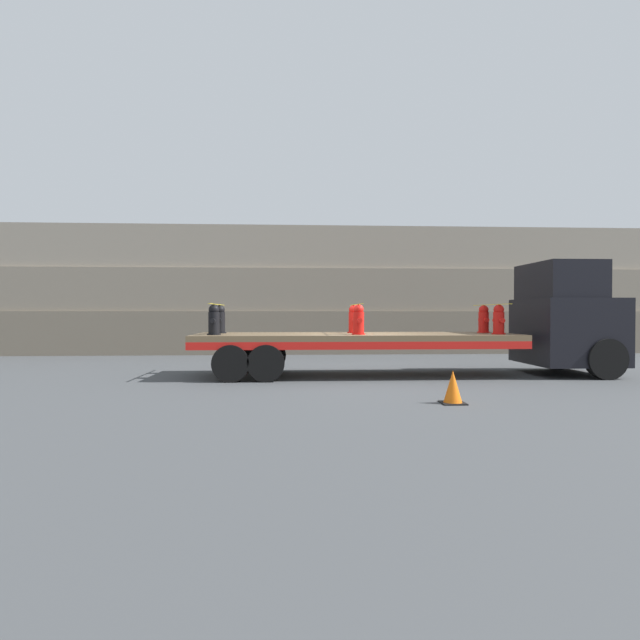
{
  "coord_description": "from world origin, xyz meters",
  "views": [
    {
      "loc": [
        -1.75,
        -13.81,
        1.76
      ],
      "look_at": [
        -1.01,
        0.0,
        1.55
      ],
      "focal_mm": 28.0,
      "sensor_mm": 36.0,
      "label": 1
    }
  ],
  "objects_px": {
    "fire_hydrant_black_far_0": "(220,320)",
    "traffic_cone": "(453,387)",
    "flatbed_trailer": "(333,342)",
    "fire_hydrant_black_near_0": "(214,320)",
    "fire_hydrant_red_far_2": "(484,319)",
    "fire_hydrant_red_far_1": "(354,320)",
    "fire_hydrant_red_near_2": "(499,320)",
    "truck_cab": "(568,320)",
    "fire_hydrant_red_near_1": "(359,320)"
  },
  "relations": [
    {
      "from": "fire_hydrant_black_far_0",
      "to": "traffic_cone",
      "type": "bearing_deg",
      "value": -43.5
    },
    {
      "from": "flatbed_trailer",
      "to": "fire_hydrant_black_near_0",
      "type": "xyz_separation_m",
      "value": [
        -3.18,
        -0.54,
        0.62
      ]
    },
    {
      "from": "fire_hydrant_red_far_2",
      "to": "traffic_cone",
      "type": "bearing_deg",
      "value": -117.11
    },
    {
      "from": "fire_hydrant_red_far_2",
      "to": "fire_hydrant_red_far_1",
      "type": "bearing_deg",
      "value": 180.0
    },
    {
      "from": "fire_hydrant_black_far_0",
      "to": "fire_hydrant_red_far_1",
      "type": "relative_size",
      "value": 1.0
    },
    {
      "from": "fire_hydrant_black_far_0",
      "to": "fire_hydrant_red_far_2",
      "type": "relative_size",
      "value": 1.0
    },
    {
      "from": "flatbed_trailer",
      "to": "fire_hydrant_black_far_0",
      "type": "distance_m",
      "value": 3.29
    },
    {
      "from": "flatbed_trailer",
      "to": "fire_hydrant_red_near_2",
      "type": "xyz_separation_m",
      "value": [
        4.49,
        -0.54,
        0.62
      ]
    },
    {
      "from": "flatbed_trailer",
      "to": "fire_hydrant_red_far_1",
      "type": "relative_size",
      "value": 10.99
    },
    {
      "from": "fire_hydrant_black_far_0",
      "to": "fire_hydrant_red_near_2",
      "type": "height_order",
      "value": "same"
    },
    {
      "from": "traffic_cone",
      "to": "truck_cab",
      "type": "bearing_deg",
      "value": 42.49
    },
    {
      "from": "fire_hydrant_red_far_1",
      "to": "flatbed_trailer",
      "type": "bearing_deg",
      "value": -140.62
    },
    {
      "from": "truck_cab",
      "to": "traffic_cone",
      "type": "xyz_separation_m",
      "value": [
        -4.77,
        -4.37,
        -1.24
      ]
    },
    {
      "from": "flatbed_trailer",
      "to": "fire_hydrant_red_far_2",
      "type": "xyz_separation_m",
      "value": [
        4.49,
        0.54,
        0.62
      ]
    },
    {
      "from": "truck_cab",
      "to": "fire_hydrant_red_far_1",
      "type": "xyz_separation_m",
      "value": [
        -6.09,
        0.54,
        0.0
      ]
    },
    {
      "from": "fire_hydrant_black_near_0",
      "to": "fire_hydrant_red_far_1",
      "type": "bearing_deg",
      "value": 15.65
    },
    {
      "from": "flatbed_trailer",
      "to": "traffic_cone",
      "type": "height_order",
      "value": "flatbed_trailer"
    },
    {
      "from": "fire_hydrant_black_near_0",
      "to": "fire_hydrant_red_near_1",
      "type": "relative_size",
      "value": 1.0
    },
    {
      "from": "fire_hydrant_black_far_0",
      "to": "fire_hydrant_red_far_2",
      "type": "height_order",
      "value": "same"
    },
    {
      "from": "fire_hydrant_black_far_0",
      "to": "flatbed_trailer",
      "type": "bearing_deg",
      "value": -9.59
    },
    {
      "from": "fire_hydrant_black_far_0",
      "to": "traffic_cone",
      "type": "height_order",
      "value": "fire_hydrant_black_far_0"
    },
    {
      "from": "flatbed_trailer",
      "to": "fire_hydrant_red_far_2",
      "type": "relative_size",
      "value": 10.99
    },
    {
      "from": "fire_hydrant_black_far_0",
      "to": "traffic_cone",
      "type": "xyz_separation_m",
      "value": [
        5.17,
        -4.9,
        -1.25
      ]
    },
    {
      "from": "fire_hydrant_red_near_1",
      "to": "fire_hydrant_black_far_0",
      "type": "bearing_deg",
      "value": 164.35
    },
    {
      "from": "fire_hydrant_red_far_1",
      "to": "traffic_cone",
      "type": "relative_size",
      "value": 1.26
    },
    {
      "from": "fire_hydrant_black_near_0",
      "to": "fire_hydrant_red_near_2",
      "type": "bearing_deg",
      "value": 0.0
    },
    {
      "from": "fire_hydrant_red_near_1",
      "to": "fire_hydrant_red_far_1",
      "type": "relative_size",
      "value": 1.0
    },
    {
      "from": "flatbed_trailer",
      "to": "fire_hydrant_red_far_1",
      "type": "distance_m",
      "value": 1.05
    },
    {
      "from": "fire_hydrant_black_far_0",
      "to": "fire_hydrant_red_far_1",
      "type": "height_order",
      "value": "same"
    },
    {
      "from": "flatbed_trailer",
      "to": "traffic_cone",
      "type": "bearing_deg",
      "value": -65.56
    },
    {
      "from": "truck_cab",
      "to": "fire_hydrant_red_near_1",
      "type": "distance_m",
      "value": 6.12
    },
    {
      "from": "fire_hydrant_red_near_1",
      "to": "fire_hydrant_red_far_2",
      "type": "relative_size",
      "value": 1.0
    },
    {
      "from": "fire_hydrant_black_far_0",
      "to": "fire_hydrant_red_near_1",
      "type": "relative_size",
      "value": 1.0
    },
    {
      "from": "fire_hydrant_black_near_0",
      "to": "fire_hydrant_red_near_2",
      "type": "height_order",
      "value": "same"
    },
    {
      "from": "truck_cab",
      "to": "fire_hydrant_red_far_2",
      "type": "xyz_separation_m",
      "value": [
        -2.26,
        0.54,
        0.0
      ]
    },
    {
      "from": "fire_hydrant_black_far_0",
      "to": "fire_hydrant_red_far_1",
      "type": "distance_m",
      "value": 3.84
    },
    {
      "from": "truck_cab",
      "to": "fire_hydrant_red_near_2",
      "type": "distance_m",
      "value": 2.32
    },
    {
      "from": "truck_cab",
      "to": "fire_hydrant_black_far_0",
      "type": "xyz_separation_m",
      "value": [
        -9.93,
        0.54,
        0.0
      ]
    },
    {
      "from": "truck_cab",
      "to": "fire_hydrant_black_far_0",
      "type": "bearing_deg",
      "value": 176.9
    },
    {
      "from": "fire_hydrant_red_near_1",
      "to": "truck_cab",
      "type": "bearing_deg",
      "value": 5.04
    },
    {
      "from": "fire_hydrant_black_near_0",
      "to": "fire_hydrant_black_far_0",
      "type": "bearing_deg",
      "value": 90.0
    },
    {
      "from": "fire_hydrant_red_far_1",
      "to": "traffic_cone",
      "type": "height_order",
      "value": "fire_hydrant_red_far_1"
    },
    {
      "from": "fire_hydrant_black_near_0",
      "to": "fire_hydrant_red_near_1",
      "type": "height_order",
      "value": "same"
    },
    {
      "from": "flatbed_trailer",
      "to": "fire_hydrant_black_far_0",
      "type": "xyz_separation_m",
      "value": [
        -3.18,
        0.54,
        0.62
      ]
    },
    {
      "from": "fire_hydrant_red_near_2",
      "to": "flatbed_trailer",
      "type": "bearing_deg",
      "value": 173.18
    },
    {
      "from": "truck_cab",
      "to": "fire_hydrant_red_near_1",
      "type": "xyz_separation_m",
      "value": [
        -6.09,
        -0.54,
        0.0
      ]
    },
    {
      "from": "fire_hydrant_black_near_0",
      "to": "traffic_cone",
      "type": "distance_m",
      "value": 6.55
    },
    {
      "from": "fire_hydrant_red_far_2",
      "to": "traffic_cone",
      "type": "xyz_separation_m",
      "value": [
        -2.51,
        -4.9,
        -1.25
      ]
    },
    {
      "from": "fire_hydrant_red_far_1",
      "to": "fire_hydrant_red_far_2",
      "type": "relative_size",
      "value": 1.0
    },
    {
      "from": "truck_cab",
      "to": "flatbed_trailer",
      "type": "distance_m",
      "value": 6.78
    }
  ]
}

